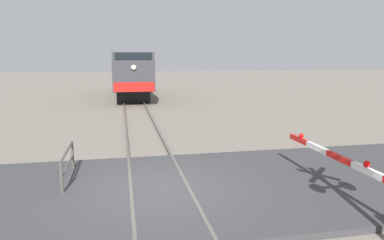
# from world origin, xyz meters

# --- Properties ---
(ground_plane) EXTENTS (160.00, 160.00, 0.00)m
(ground_plane) POSITION_xyz_m (0.00, 0.00, 0.00)
(ground_plane) COLOR slate
(rail_track_left) EXTENTS (0.08, 80.00, 0.15)m
(rail_track_left) POSITION_xyz_m (-0.72, 0.00, 0.07)
(rail_track_left) COLOR #59544C
(rail_track_left) RESTS_ON ground_plane
(rail_track_right) EXTENTS (0.08, 80.00, 0.15)m
(rail_track_right) POSITION_xyz_m (0.72, 0.00, 0.07)
(rail_track_right) COLOR #59544C
(rail_track_right) RESTS_ON ground_plane
(road_surface) EXTENTS (36.00, 5.83, 0.14)m
(road_surface) POSITION_xyz_m (0.00, 0.00, 0.07)
(road_surface) COLOR #38383A
(road_surface) RESTS_ON ground_plane
(locomotive) EXTENTS (2.91, 15.68, 3.76)m
(locomotive) POSITION_xyz_m (0.00, 23.35, 1.96)
(locomotive) COLOR black
(locomotive) RESTS_ON ground_plane
(guard_railing) EXTENTS (0.08, 2.12, 0.95)m
(guard_railing) POSITION_xyz_m (-2.36, 1.12, 0.61)
(guard_railing) COLOR #4C4742
(guard_railing) RESTS_ON ground_plane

